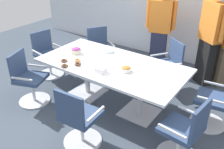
{
  "coord_description": "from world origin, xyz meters",
  "views": [
    {
      "loc": [
        2.11,
        -3.0,
        2.52
      ],
      "look_at": [
        0.0,
        0.0,
        0.55
      ],
      "focal_mm": 40.3,
      "sensor_mm": 36.0,
      "label": 1
    }
  ],
  "objects": [
    {
      "name": "conference_table",
      "position": [
        0.0,
        0.0,
        0.63
      ],
      "size": [
        2.4,
        1.2,
        0.75
      ],
      "color": "white",
      "rests_on": "ground"
    },
    {
      "name": "plate_stack",
      "position": [
        -0.33,
        0.36,
        0.77
      ],
      "size": [
        0.2,
        0.2,
        0.04
      ],
      "color": "white",
      "rests_on": "conference_table"
    },
    {
      "name": "office_chair_4",
      "position": [
        0.54,
        1.04,
        0.41
      ],
      "size": [
        0.75,
        0.75,
        0.91
      ],
      "rotation": [
        0.0,
        0.0,
        -3.77
      ],
      "color": "silver",
      "rests_on": "ground"
    },
    {
      "name": "office_chair_5",
      "position": [
        -0.96,
        0.91,
        0.41
      ],
      "size": [
        0.75,
        0.75,
        0.91
      ],
      "rotation": [
        0.0,
        0.0,
        -2.16
      ],
      "color": "silver",
      "rests_on": "ground"
    },
    {
      "name": "person_standing_0",
      "position": [
        0.02,
        1.7,
        0.9
      ],
      "size": [
        0.61,
        0.33,
        1.73
      ],
      "rotation": [
        0.0,
        0.0,
        -2.88
      ],
      "color": "#232842",
      "rests_on": "ground"
    },
    {
      "name": "office_chair_6",
      "position": [
        -1.7,
        0.1,
        0.41
      ],
      "size": [
        0.62,
        0.62,
        0.91
      ],
      "rotation": [
        0.0,
        0.0,
        -1.74
      ],
      "color": "silver",
      "rests_on": "ground"
    },
    {
      "name": "ground_plane",
      "position": [
        0.0,
        0.0,
        -0.01
      ],
      "size": [
        10.0,
        10.0,
        0.01
      ],
      "primitive_type": "cube",
      "color": "#3D4754"
    },
    {
      "name": "snack_bowl_candy_mix",
      "position": [
        -0.76,
        -0.02,
        0.8
      ],
      "size": [
        0.18,
        0.18,
        0.11
      ],
      "color": "beige",
      "rests_on": "conference_table"
    },
    {
      "name": "office_chair_0",
      "position": [
        -1.19,
        -0.78,
        0.41
      ],
      "size": [
        0.69,
        0.69,
        0.91
      ],
      "rotation": [
        0.0,
        0.0,
        -1.21
      ],
      "color": "silver",
      "rests_on": "ground"
    },
    {
      "name": "office_chair_3",
      "position": [
        1.6,
        0.38,
        0.41
      ],
      "size": [
        0.6,
        0.6,
        0.91
      ],
      "rotation": [
        0.0,
        0.0,
        -4.6
      ],
      "color": "silver",
      "rests_on": "ground"
    },
    {
      "name": "donut_platter",
      "position": [
        -0.53,
        -0.4,
        0.77
      ],
      "size": [
        0.38,
        0.38,
        0.04
      ],
      "color": "white",
      "rests_on": "conference_table"
    },
    {
      "name": "napkin_pile",
      "position": [
        0.04,
        -0.34,
        0.79
      ],
      "size": [
        0.15,
        0.15,
        0.08
      ],
      "primitive_type": "cube",
      "color": "white",
      "rests_on": "conference_table"
    },
    {
      "name": "office_chair_2",
      "position": [
        1.47,
        -0.54,
        0.41
      ],
      "size": [
        0.6,
        0.6,
        0.91
      ],
      "rotation": [
        0.0,
        0.0,
        1.45
      ],
      "color": "silver",
      "rests_on": "ground"
    },
    {
      "name": "office_chair_1",
      "position": [
        0.23,
        -1.09,
        0.41
      ],
      "size": [
        0.57,
        0.57,
        0.91
      ],
      "rotation": [
        0.0,
        0.0,
        0.07
      ],
      "color": "silver",
      "rests_on": "ground"
    },
    {
      "name": "snack_bowl_pretzels",
      "position": [
        0.33,
        -0.1,
        0.79
      ],
      "size": [
        0.17,
        0.17,
        0.08
      ],
      "color": "white",
      "rests_on": "conference_table"
    },
    {
      "name": "person_standing_1",
      "position": [
        1.07,
        1.61,
        0.98
      ],
      "size": [
        0.54,
        0.43,
        1.86
      ],
      "rotation": [
        0.0,
        0.0,
        -3.75
      ],
      "color": "black",
      "rests_on": "ground"
    }
  ]
}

